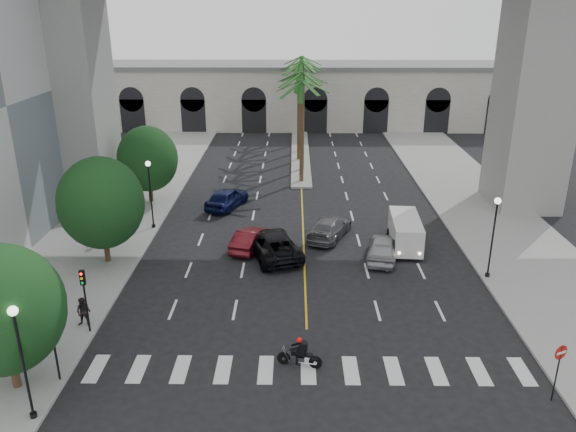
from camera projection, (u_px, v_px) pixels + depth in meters
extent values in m
plane|color=black|center=(308.00, 351.00, 27.72)|extent=(140.00, 140.00, 0.00)
cube|color=gray|center=(103.00, 233.00, 41.87)|extent=(8.00, 100.00, 0.15)
cube|color=gray|center=(505.00, 235.00, 41.56)|extent=(8.00, 100.00, 0.15)
cube|color=gray|center=(300.00, 155.00, 63.21)|extent=(2.00, 24.00, 0.20)
cube|color=beige|center=(299.00, 97.00, 77.72)|extent=(70.00, 10.00, 8.00)
cube|color=slate|center=(300.00, 65.00, 76.21)|extent=(71.00, 10.50, 0.50)
cube|color=gray|center=(537.00, 80.00, 44.40)|extent=(5.00, 6.00, 20.80)
cube|color=gray|center=(72.00, 80.00, 44.79)|extent=(5.00, 6.00, 20.80)
cylinder|color=#47331E|center=(302.00, 134.00, 52.21)|extent=(0.40, 0.40, 9.50)
cylinder|color=#47331E|center=(302.00, 124.00, 55.90)|extent=(0.40, 0.40, 9.80)
cylinder|color=#47331E|center=(299.00, 118.00, 59.73)|extent=(0.40, 0.40, 9.30)
cylinder|color=#47331E|center=(302.00, 108.00, 63.32)|extent=(0.40, 0.40, 10.10)
cylinder|color=#47331E|center=(299.00, 104.00, 67.15)|extent=(0.40, 0.40, 9.60)
cylinder|color=#47331E|center=(301.00, 98.00, 70.84)|extent=(0.40, 0.40, 9.90)
cylinder|color=#382616|center=(14.00, 367.00, 24.63)|extent=(0.36, 0.36, 2.34)
ellipsoid|color=black|center=(2.00, 310.00, 23.62)|extent=(5.20, 5.20, 5.72)
cylinder|color=#382616|center=(106.00, 246.00, 36.77)|extent=(0.36, 0.36, 2.45)
ellipsoid|color=black|center=(101.00, 203.00, 35.71)|extent=(5.44, 5.44, 5.98)
cylinder|color=#382616|center=(151.00, 190.00, 48.02)|extent=(0.36, 0.36, 2.27)
ellipsoid|color=black|center=(148.00, 159.00, 47.04)|extent=(5.04, 5.04, 5.54)
cylinder|color=black|center=(34.00, 416.00, 23.10)|extent=(0.28, 0.28, 0.36)
cylinder|color=black|center=(24.00, 367.00, 22.24)|extent=(0.11, 0.11, 5.00)
sphere|color=white|center=(13.00, 311.00, 21.34)|extent=(0.40, 0.40, 0.40)
cylinder|color=black|center=(154.00, 227.00, 42.73)|extent=(0.28, 0.28, 0.36)
cylinder|color=black|center=(151.00, 197.00, 41.87)|extent=(0.11, 0.11, 5.00)
sphere|color=white|center=(148.00, 164.00, 40.97)|extent=(0.40, 0.40, 0.40)
cylinder|color=black|center=(487.00, 276.00, 35.01)|extent=(0.28, 0.28, 0.36)
cylinder|color=black|center=(492.00, 240.00, 34.15)|extent=(0.11, 0.11, 5.00)
sphere|color=white|center=(498.00, 201.00, 33.25)|extent=(0.40, 0.40, 0.40)
cylinder|color=black|center=(55.00, 349.00, 24.88)|extent=(0.10, 0.10, 3.50)
cube|color=black|center=(50.00, 320.00, 24.35)|extent=(0.25, 0.18, 0.80)
cylinder|color=black|center=(86.00, 304.00, 28.62)|extent=(0.10, 0.10, 3.50)
cube|color=black|center=(82.00, 278.00, 28.08)|extent=(0.25, 0.18, 0.80)
cylinder|color=black|center=(284.00, 358.00, 26.66)|extent=(0.65, 0.24, 0.64)
cylinder|color=black|center=(315.00, 362.00, 26.35)|extent=(0.65, 0.24, 0.64)
cube|color=silver|center=(301.00, 359.00, 26.47)|extent=(0.48, 0.38, 0.28)
cube|color=black|center=(297.00, 353.00, 26.39)|extent=(0.62, 0.35, 0.21)
cube|color=black|center=(307.00, 355.00, 26.31)|extent=(0.52, 0.35, 0.13)
cylinder|color=black|center=(289.00, 348.00, 26.40)|extent=(0.15, 0.58, 0.03)
cube|color=black|center=(302.00, 347.00, 26.22)|extent=(0.35, 0.45, 0.55)
cube|color=black|center=(306.00, 347.00, 26.16)|extent=(0.21, 0.34, 0.40)
sphere|color=red|center=(299.00, 340.00, 26.12)|extent=(0.28, 0.28, 0.28)
imported|color=#9FA0A3|center=(383.00, 248.00, 37.53)|extent=(2.87, 5.06, 1.62)
imported|color=#521016|center=(249.00, 239.00, 39.11)|extent=(2.55, 4.65, 1.45)
imported|color=black|center=(273.00, 244.00, 37.93)|extent=(4.62, 6.72, 1.71)
imported|color=#5E5C61|center=(329.00, 228.00, 40.98)|extent=(4.01, 5.72, 1.54)
imported|color=#0D1340|center=(227.00, 198.00, 47.01)|extent=(3.67, 5.45, 1.72)
cube|color=silver|center=(405.00, 231.00, 39.13)|extent=(2.23, 5.24, 1.90)
cube|color=black|center=(410.00, 242.00, 36.79)|extent=(1.77, 0.35, 0.81)
cylinder|color=black|center=(394.00, 253.00, 37.83)|extent=(0.31, 0.68, 0.66)
cylinder|color=black|center=(421.00, 254.00, 37.70)|extent=(0.31, 0.68, 0.66)
cylinder|color=black|center=(389.00, 233.00, 41.20)|extent=(0.31, 0.68, 0.66)
cylinder|color=black|center=(414.00, 234.00, 41.07)|extent=(0.31, 0.68, 0.66)
imported|color=black|center=(53.00, 288.00, 31.74)|extent=(0.74, 0.59, 1.77)
imported|color=black|center=(84.00, 312.00, 29.41)|extent=(0.81, 0.65, 1.62)
cylinder|color=black|center=(557.00, 374.00, 23.83)|extent=(0.06, 0.06, 2.73)
cylinder|color=#9E100B|center=(561.00, 352.00, 23.44)|extent=(0.63, 0.32, 0.68)
cube|color=silver|center=(561.00, 352.00, 23.44)|extent=(0.48, 0.24, 0.11)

